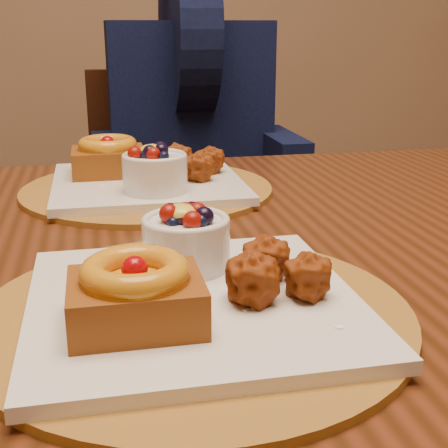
{
  "coord_description": "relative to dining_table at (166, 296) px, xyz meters",
  "views": [
    {
      "loc": [
        -0.15,
        -0.7,
        1.0
      ],
      "look_at": [
        -0.04,
        -0.16,
        0.82
      ],
      "focal_mm": 50.0,
      "sensor_mm": 36.0,
      "label": 1
    }
  ],
  "objects": [
    {
      "name": "dining_table",
      "position": [
        0.0,
        0.0,
        0.0
      ],
      "size": [
        1.6,
        0.9,
        0.76
      ],
      "color": "#341909",
      "rests_on": "ground"
    },
    {
      "name": "place_setting_near",
      "position": [
        -0.0,
        -0.22,
        0.1
      ],
      "size": [
        0.38,
        0.38,
        0.08
      ],
      "color": "brown",
      "rests_on": "dining_table"
    },
    {
      "name": "place_setting_far",
      "position": [
        -0.0,
        0.21,
        0.1
      ],
      "size": [
        0.38,
        0.38,
        0.09
      ],
      "color": "brown",
      "rests_on": "dining_table"
    },
    {
      "name": "chair_far",
      "position": [
        0.12,
        0.76,
        -0.18
      ],
      "size": [
        0.45,
        0.45,
        0.9
      ],
      "rotation": [
        0.0,
        0.0,
        -0.05
      ],
      "color": "black",
      "rests_on": "ground"
    },
    {
      "name": "diner",
      "position": [
        0.16,
        0.82,
        0.15
      ],
      "size": [
        0.48,
        0.47,
        0.78
      ],
      "rotation": [
        0.0,
        0.0,
        0.02
      ],
      "color": "black",
      "rests_on": "ground"
    }
  ]
}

